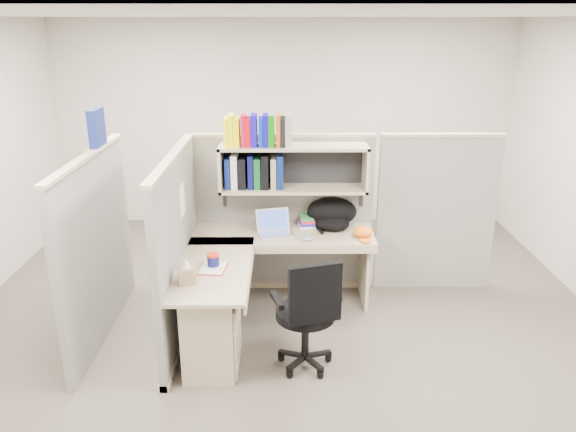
{
  "coord_description": "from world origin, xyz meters",
  "views": [
    {
      "loc": [
        0.02,
        -4.46,
        2.66
      ],
      "look_at": [
        0.05,
        0.25,
        1.02
      ],
      "focal_mm": 35.0,
      "sensor_mm": 36.0,
      "label": 1
    }
  ],
  "objects_px": {
    "laptop": "(275,223)",
    "task_chair": "(307,331)",
    "snack_canister": "(213,260)",
    "desk": "(234,302)",
    "backpack": "(332,214)"
  },
  "relations": [
    {
      "from": "desk",
      "to": "laptop",
      "type": "bearing_deg",
      "value": 67.61
    },
    {
      "from": "laptop",
      "to": "task_chair",
      "type": "height_order",
      "value": "task_chair"
    },
    {
      "from": "laptop",
      "to": "backpack",
      "type": "bearing_deg",
      "value": 3.57
    },
    {
      "from": "desk",
      "to": "task_chair",
      "type": "relative_size",
      "value": 1.76
    },
    {
      "from": "task_chair",
      "to": "backpack",
      "type": "bearing_deg",
      "value": 77.36
    },
    {
      "from": "desk",
      "to": "snack_canister",
      "type": "bearing_deg",
      "value": 149.44
    },
    {
      "from": "desk",
      "to": "backpack",
      "type": "distance_m",
      "value": 1.41
    },
    {
      "from": "snack_canister",
      "to": "task_chair",
      "type": "height_order",
      "value": "task_chair"
    },
    {
      "from": "laptop",
      "to": "task_chair",
      "type": "bearing_deg",
      "value": -91.74
    },
    {
      "from": "backpack",
      "to": "desk",
      "type": "bearing_deg",
      "value": -127.95
    },
    {
      "from": "desk",
      "to": "laptop",
      "type": "xyz_separation_m",
      "value": [
        0.34,
        0.82,
        0.41
      ]
    },
    {
      "from": "desk",
      "to": "backpack",
      "type": "height_order",
      "value": "backpack"
    },
    {
      "from": "snack_canister",
      "to": "desk",
      "type": "bearing_deg",
      "value": -30.56
    },
    {
      "from": "desk",
      "to": "task_chair",
      "type": "xyz_separation_m",
      "value": [
        0.6,
        -0.3,
        -0.09
      ]
    },
    {
      "from": "laptop",
      "to": "task_chair",
      "type": "relative_size",
      "value": 0.33
    }
  ]
}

